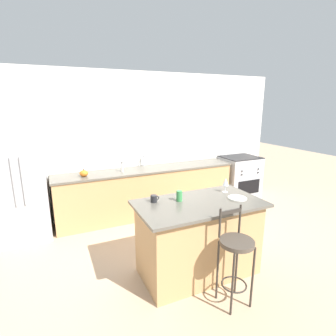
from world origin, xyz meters
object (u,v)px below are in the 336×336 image
Objects in this scene: dinner_plate at (237,198)px; wine_glass at (226,182)px; pumpkin_decoration at (84,173)px; soap_bottle at (122,167)px; refrigerator at (21,182)px; tumbler_cup at (179,196)px; bar_stool_near at (236,253)px; oven_range at (239,178)px; coffee_mug at (154,199)px.

dinner_plate is 0.30m from wine_glass.
soap_bottle is (0.67, 0.04, 0.02)m from pumpkin_decoration.
refrigerator reaches higher than pumpkin_decoration.
bar_stool_near is at bearing -70.23° from tumbler_cup.
soap_bottle reaches higher than pumpkin_decoration.
soap_bottle is (-0.94, 2.03, 0.03)m from dinner_plate.
oven_range is 3.38m from pumpkin_decoration.
oven_range is 4.81× the size of wine_glass.
tumbler_cup is (0.29, -0.10, 0.02)m from coffee_mug.
bar_stool_near reaches higher than oven_range.
tumbler_cup is (1.85, -1.79, 0.08)m from refrigerator.
wine_glass is (2.57, -1.75, 0.16)m from refrigerator.
refrigerator reaches higher than soap_bottle.
dinner_plate is (-1.73, -2.03, 0.48)m from oven_range.
coffee_mug is 0.78× the size of pumpkin_decoration.
dinner_plate is 2.56m from pumpkin_decoration.
coffee_mug is at bearing -91.90° from soap_bottle.
wine_glass is 1.02m from coffee_mug.
pumpkin_decoration is 0.75× the size of soap_bottle.
bar_stool_near is (-2.15, -2.57, 0.12)m from oven_range.
bar_stool_near is at bearing -129.93° from oven_range.
oven_range is at bearing 49.66° from dinner_plate.
soap_bottle is (-0.51, 2.57, 0.39)m from bar_stool_near.
dinner_plate is 2.24m from soap_bottle.
oven_range is at bearing 0.85° from pumpkin_decoration.
bar_stool_near is 1.11m from coffee_mug.
wine_glass is 1.44× the size of pumpkin_decoration.
refrigerator is at bearing -179.76° from oven_range.
wine_glass reaches higher than tumbler_cup.
soap_bottle is at bearing 114.91° from dinner_plate.
oven_range is 8.84× the size of coffee_mug.
tumbler_cup is 1.82m from soap_bottle.
wine_glass is 2.01m from soap_bottle.
oven_range is 3.36m from bar_stool_near.
wine_glass is 2.37m from pumpkin_decoration.
oven_range is 3.08m from tumbler_cup.
bar_stool_near is 4.49× the size of dinner_plate.
tumbler_cup is at bearing 162.08° from dinner_plate.
refrigerator reaches higher than wine_glass.
coffee_mug is 0.84× the size of tumbler_cup.
coffee_mug is 0.59× the size of soap_bottle.
soap_bottle is at bearing -179.87° from oven_range.
wine_glass is at bearing 61.46° from bar_stool_near.
bar_stool_near is 5.77× the size of soap_bottle.
soap_bottle reaches higher than dinner_plate.
wine_glass is at bearing -34.30° from refrigerator.
refrigerator is 2.30m from coffee_mug.
coffee_mug is at bearing 161.95° from dinner_plate.
coffee_mug is (-2.73, -1.71, 0.51)m from oven_range.
soap_bottle reaches higher than oven_range.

